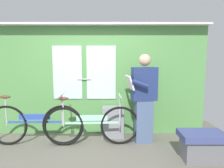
{
  "coord_description": "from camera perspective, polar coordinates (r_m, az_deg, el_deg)",
  "views": [
    {
      "loc": [
        0.37,
        -2.95,
        1.6
      ],
      "look_at": [
        0.36,
        0.6,
        1.14
      ],
      "focal_mm": 31.79,
      "sensor_mm": 36.0,
      "label": 1
    }
  ],
  "objects": [
    {
      "name": "bench_seat_corner",
      "position": [
        3.56,
        24.71,
        -15.78
      ],
      "size": [
        0.7,
        0.44,
        0.45
      ],
      "color": "#3D477F",
      "rests_on": "ground_plane"
    },
    {
      "name": "train_door_wall",
      "position": [
        4.19,
        -4.98,
        1.81
      ],
      "size": [
        4.65,
        0.28,
        2.29
      ],
      "color": "#56934C",
      "rests_on": "ground_plane"
    },
    {
      "name": "trash_bin_by_wall",
      "position": [
        4.14,
        0.57,
        -10.78
      ],
      "size": [
        0.43,
        0.28,
        0.62
      ],
      "primitive_type": "cube",
      "color": "gray",
      "rests_on": "ground_plane"
    },
    {
      "name": "bicycle_near_door",
      "position": [
        3.75,
        -5.65,
        -11.58
      ],
      "size": [
        1.76,
        0.44,
        0.94
      ],
      "rotation": [
        0.0,
        0.0,
        0.06
      ],
      "color": "black",
      "rests_on": "ground_plane"
    },
    {
      "name": "passenger_reading_newspaper",
      "position": [
        3.77,
        9.31,
        -3.61
      ],
      "size": [
        0.6,
        0.53,
        1.68
      ],
      "rotation": [
        0.0,
        0.0,
        3.3
      ],
      "color": "slate",
      "rests_on": "ground_plane"
    },
    {
      "name": "bicycle_leaning_behind",
      "position": [
        4.0,
        -21.17,
        -10.65
      ],
      "size": [
        1.77,
        0.44,
        0.96
      ],
      "rotation": [
        0.0,
        0.0,
        0.02
      ],
      "color": "black",
      "rests_on": "ground_plane"
    },
    {
      "name": "ground_plane",
      "position": [
        3.38,
        -6.58,
        -21.31
      ],
      "size": [
        5.65,
        4.02,
        0.04
      ],
      "primitive_type": "cube",
      "color": "#666056"
    }
  ]
}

